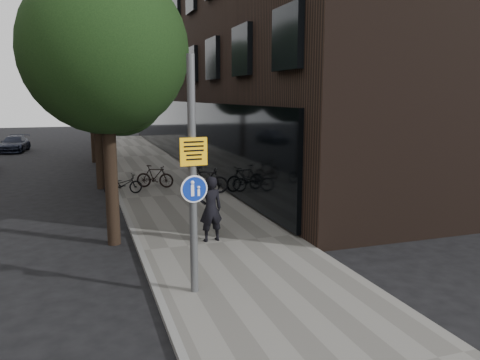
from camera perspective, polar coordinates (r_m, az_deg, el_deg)
name	(u,v)px	position (r m, az deg, el deg)	size (l,w,h in m)	color
ground	(257,295)	(10.13, 2.06, -13.80)	(120.00, 120.00, 0.00)	black
sidewalk	(176,196)	(19.41, -7.76, -1.97)	(4.50, 60.00, 0.12)	slate
curb_edge	(120,200)	(19.13, -14.39, -2.37)	(0.15, 60.00, 0.13)	slate
building_right_dark_brick	(260,22)	(33.20, 2.45, 18.64)	(12.00, 40.00, 18.00)	black
street_tree_near	(108,58)	(13.35, -15.83, 14.07)	(4.40, 4.40, 7.50)	black
street_tree_mid	(97,73)	(21.83, -17.08, 12.37)	(5.00, 5.00, 7.80)	black
street_tree_far	(92,80)	(30.81, -17.64, 11.57)	(5.00, 5.00, 7.80)	black
signpost	(193,177)	(9.35, -5.80, 0.42)	(0.55, 0.16, 4.79)	#595B5E
pedestrian	(211,209)	(12.99, -3.60, -3.54)	(0.67, 0.44, 1.84)	black
parked_bike_facade_near	(201,184)	(19.14, -4.80, -0.49)	(0.62, 1.77, 0.93)	black
parked_bike_facade_far	(206,180)	(19.43, -4.18, -0.04)	(0.52, 1.85, 1.11)	black
parked_bike_curb_near	(123,184)	(19.85, -14.06, -0.53)	(0.55, 1.57, 0.82)	black
parked_bike_curb_far	(155,176)	(21.00, -10.33, 0.44)	(0.47, 1.67, 1.00)	black
parked_car_far	(14,144)	(38.97, -25.81, 3.99)	(1.67, 4.10, 1.19)	#191E2E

